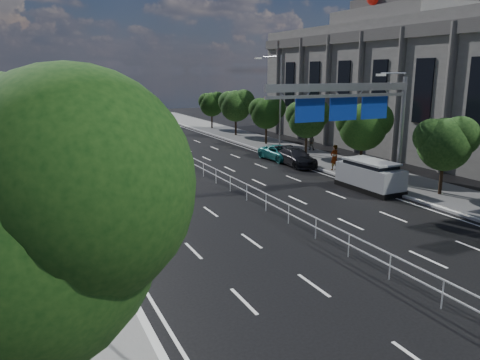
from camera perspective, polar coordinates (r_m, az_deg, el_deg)
ground at (r=19.10m, az=16.04°, el=-10.66°), size 160.00×160.00×0.00m
sidewalk_near at (r=14.95m, az=-21.48°, el=-17.87°), size 5.00×140.00×0.14m
kerb_near at (r=15.21m, az=-11.67°, el=-16.59°), size 0.25×140.00×0.15m
median_fence at (r=38.02m, az=-6.70°, el=2.44°), size 0.05×85.00×1.02m
toilet_sign at (r=13.76m, az=-20.21°, el=-7.25°), size 1.62×0.18×4.34m
overhead_gantry at (r=29.63m, az=13.81°, el=9.04°), size 10.24×0.38×7.45m
streetlight_far at (r=44.95m, az=4.63°, el=10.16°), size 2.78×2.40×9.00m
civic_hall at (r=49.87m, az=20.59°, el=10.89°), size 14.40×36.00×14.35m
near_tree_big at (r=8.71m, az=-26.22°, el=-3.43°), size 5.72×5.33×7.71m
near_tree_back at (r=31.04m, az=-25.52°, el=6.47°), size 4.84×4.51×6.69m
far_tree_c at (r=30.77m, az=23.78°, el=4.36°), size 3.52×3.28×4.94m
far_tree_d at (r=36.05m, az=14.83°, el=6.60°), size 3.85×3.59×5.34m
far_tree_e at (r=42.05m, az=8.22°, el=7.60°), size 3.63×3.38×5.13m
far_tree_f at (r=48.46m, az=3.29°, el=8.36°), size 3.52×3.28×5.02m
far_tree_g at (r=55.13m, az=-0.47°, el=9.24°), size 3.96×3.69×5.45m
far_tree_h at (r=62.02m, az=-3.43°, el=9.35°), size 3.41×3.18×4.91m
white_minivan at (r=40.39m, az=-18.14°, el=3.08°), size 2.04×4.41×1.88m
red_bus at (r=50.71m, az=-20.32°, el=5.89°), size 3.99×11.96×3.51m
near_car_silver at (r=54.91m, az=-13.78°, el=5.81°), size 2.12×5.08×1.72m
near_car_dark at (r=69.05m, az=-18.28°, el=6.86°), size 1.67×4.46×1.45m
silver_minivan at (r=31.29m, az=15.55°, el=0.53°), size 2.08×4.73×1.95m
parked_car_teal at (r=40.50m, az=4.91°, el=3.30°), size 2.36×4.67×1.27m
parked_car_dark at (r=38.38m, az=6.85°, el=2.78°), size 2.13×4.78×1.36m
pedestrian_a at (r=36.30m, az=11.42°, el=2.71°), size 0.76×0.55×1.95m
pedestrian_b at (r=45.29m, az=8.65°, el=4.61°), size 0.96×0.94×1.56m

